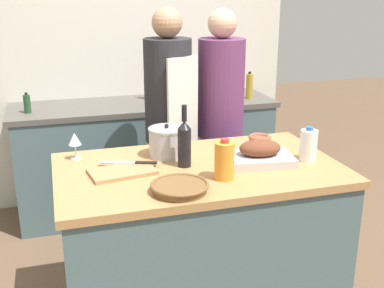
{
  "coord_description": "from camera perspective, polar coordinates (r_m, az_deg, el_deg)",
  "views": [
    {
      "loc": [
        -0.68,
        -2.18,
        1.75
      ],
      "look_at": [
        0.0,
        0.13,
        0.96
      ],
      "focal_mm": 45.0,
      "sensor_mm": 36.0,
      "label": 1
    }
  ],
  "objects": [
    {
      "name": "kitchen_island",
      "position": [
        2.63,
        0.79,
        -11.58
      ],
      "size": [
        1.44,
        0.84,
        0.88
      ],
      "color": "#4C666B",
      "rests_on": "ground_plane"
    },
    {
      "name": "back_counter",
      "position": [
        3.9,
        -5.45,
        -1.42
      ],
      "size": [
        2.04,
        0.6,
        0.89
      ],
      "color": "#4C666B",
      "rests_on": "ground_plane"
    },
    {
      "name": "back_wall",
      "position": [
        4.05,
        -6.8,
        11.36
      ],
      "size": [
        2.54,
        0.1,
        2.55
      ],
      "color": "silver",
      "rests_on": "ground_plane"
    },
    {
      "name": "roasting_pan",
      "position": [
        2.5,
        8.02,
        -1.21
      ],
      "size": [
        0.36,
        0.29,
        0.12
      ],
      "color": "#BCBCC1",
      "rests_on": "kitchen_island"
    },
    {
      "name": "wicker_basket",
      "position": [
        2.15,
        -1.47,
        -5.12
      ],
      "size": [
        0.26,
        0.26,
        0.04
      ],
      "color": "brown",
      "rests_on": "kitchen_island"
    },
    {
      "name": "cutting_board",
      "position": [
        2.38,
        -8.26,
        -3.25
      ],
      "size": [
        0.34,
        0.23,
        0.02
      ],
      "color": "#AD7F51",
      "rests_on": "kitchen_island"
    },
    {
      "name": "stock_pot",
      "position": [
        2.57,
        -2.99,
        0.24
      ],
      "size": [
        0.2,
        0.2,
        0.18
      ],
      "color": "#B7B7BC",
      "rests_on": "kitchen_island"
    },
    {
      "name": "mixing_bowl",
      "position": [
        2.78,
        8.0,
        0.48
      ],
      "size": [
        0.13,
        0.13,
        0.06
      ],
      "color": "#A84C38",
      "rests_on": "kitchen_island"
    },
    {
      "name": "juice_jug",
      "position": [
        2.27,
        3.86,
        -1.96
      ],
      "size": [
        0.09,
        0.09,
        0.2
      ],
      "color": "orange",
      "rests_on": "kitchen_island"
    },
    {
      "name": "milk_jug",
      "position": [
        2.58,
        13.64,
        -0.12
      ],
      "size": [
        0.09,
        0.09,
        0.18
      ],
      "color": "white",
      "rests_on": "kitchen_island"
    },
    {
      "name": "wine_bottle_green",
      "position": [
        2.41,
        -0.91,
        0.18
      ],
      "size": [
        0.07,
        0.07,
        0.32
      ],
      "color": "black",
      "rests_on": "kitchen_island"
    },
    {
      "name": "wine_glass_left",
      "position": [
        2.59,
        -13.75,
        0.48
      ],
      "size": [
        0.07,
        0.07,
        0.14
      ],
      "color": "silver",
      "rests_on": "kitchen_island"
    },
    {
      "name": "knife_chef",
      "position": [
        2.46,
        -7.32,
        -2.2
      ],
      "size": [
        0.29,
        0.12,
        0.01
      ],
      "color": "#B7B7BC",
      "rests_on": "cutting_board"
    },
    {
      "name": "condiment_bottle_tall",
      "position": [
        3.62,
        -18.95,
        4.54
      ],
      "size": [
        0.05,
        0.05,
        0.15
      ],
      "color": "#234C28",
      "rests_on": "back_counter"
    },
    {
      "name": "condiment_bottle_short",
      "position": [
        3.91,
        6.81,
        6.84
      ],
      "size": [
        0.05,
        0.05,
        0.22
      ],
      "color": "#B28E2D",
      "rests_on": "back_counter"
    },
    {
      "name": "condiment_bottle_extra",
      "position": [
        3.88,
        -5.3,
        6.65
      ],
      "size": [
        0.05,
        0.05,
        0.19
      ],
      "color": "maroon",
      "rests_on": "back_counter"
    },
    {
      "name": "person_cook_aproned",
      "position": [
        3.13,
        -2.74,
        2.7
      ],
      "size": [
        0.32,
        0.34,
        1.63
      ],
      "rotation": [
        0.0,
        0.0,
        0.44
      ],
      "color": "beige",
      "rests_on": "ground_plane"
    },
    {
      "name": "person_cook_guest",
      "position": [
        3.25,
        3.4,
        3.09
      ],
      "size": [
        0.31,
        0.31,
        1.62
      ],
      "rotation": [
        0.0,
        0.0,
        -0.24
      ],
      "color": "beige",
      "rests_on": "ground_plane"
    }
  ]
}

